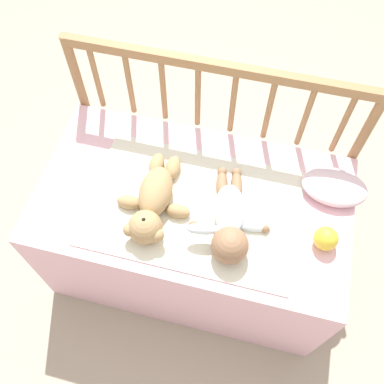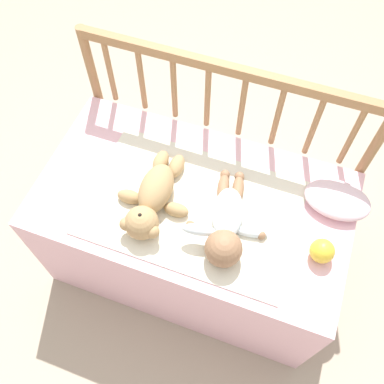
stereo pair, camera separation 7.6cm
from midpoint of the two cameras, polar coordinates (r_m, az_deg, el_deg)
name	(u,v)px [view 1 (the left image)]	position (r m, az deg, el deg)	size (l,w,h in m)	color
ground_plane	(193,257)	(2.02, -1.01, -8.74)	(12.00, 12.00, 0.00)	tan
crib_mattress	(193,232)	(1.77, -1.14, -5.37)	(1.12, 0.63, 0.56)	#EDB7C6
crib_rail	(214,116)	(1.66, 1.66, 10.05)	(1.12, 0.04, 0.89)	#997047
blanket	(193,207)	(1.50, -1.27, -2.08)	(0.73, 0.48, 0.01)	silver
teddy_bear	(153,202)	(1.46, -6.70, -1.40)	(0.26, 0.38, 0.12)	tan
baby	(230,222)	(1.42, 3.52, -4.15)	(0.28, 0.38, 0.12)	white
small_pillow	(335,187)	(1.58, 17.18, 0.58)	(0.23, 0.16, 0.06)	silver
toy_ball	(326,239)	(1.46, 16.01, -6.05)	(0.08, 0.08, 0.08)	yellow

